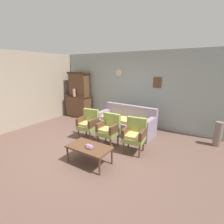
# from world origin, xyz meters

# --- Properties ---
(ground_plane) EXTENTS (7.68, 7.68, 0.00)m
(ground_plane) POSITION_xyz_m (0.00, 0.00, 0.00)
(ground_plane) COLOR brown
(wall_back_with_decor) EXTENTS (6.40, 0.09, 2.70)m
(wall_back_with_decor) POSITION_xyz_m (0.00, 2.63, 1.35)
(wall_back_with_decor) COLOR #939E99
(wall_back_with_decor) RESTS_ON ground
(wall_left_side) EXTENTS (0.06, 5.20, 2.70)m
(wall_left_side) POSITION_xyz_m (-3.23, 0.00, 1.35)
(wall_left_side) COLOR gray
(wall_left_side) RESTS_ON ground
(side_cabinet) EXTENTS (1.16, 0.55, 0.93)m
(side_cabinet) POSITION_xyz_m (-2.48, 2.25, 0.47)
(side_cabinet) COLOR brown
(side_cabinet) RESTS_ON ground
(cabinet_upper_hutch) EXTENTS (0.99, 0.38, 1.03)m
(cabinet_upper_hutch) POSITION_xyz_m (-2.48, 2.33, 1.45)
(cabinet_upper_hutch) COLOR brown
(cabinet_upper_hutch) RESTS_ON side_cabinet
(vase_on_cabinet) EXTENTS (0.12, 0.12, 0.33)m
(vase_on_cabinet) POSITION_xyz_m (-2.53, 2.07, 1.09)
(vase_on_cabinet) COLOR #D5948A
(vase_on_cabinet) RESTS_ON side_cabinet
(floral_couch) EXTENTS (1.94, 0.88, 0.90)m
(floral_couch) POSITION_xyz_m (0.22, 1.66, 0.33)
(floral_couch) COLOR gray
(floral_couch) RESTS_ON ground
(armchair_row_middle) EXTENTS (0.55, 0.53, 0.90)m
(armchair_row_middle) POSITION_xyz_m (-0.57, 0.64, 0.50)
(armchair_row_middle) COLOR #849947
(armchair_row_middle) RESTS_ON ground
(armchair_by_doorway) EXTENTS (0.52, 0.49, 0.90)m
(armchair_by_doorway) POSITION_xyz_m (0.23, 0.58, 0.50)
(armchair_by_doorway) COLOR #849947
(armchair_by_doorway) RESTS_ON ground
(armchair_near_couch_end) EXTENTS (0.57, 0.55, 0.90)m
(armchair_near_couch_end) POSITION_xyz_m (1.01, 0.60, 0.50)
(armchair_near_couch_end) COLOR #849947
(armchair_near_couch_end) RESTS_ON ground
(coffee_table) EXTENTS (1.00, 0.56, 0.42)m
(coffee_table) POSITION_xyz_m (0.36, -0.43, 0.38)
(coffee_table) COLOR brown
(coffee_table) RESTS_ON ground
(book_stack_on_table) EXTENTS (0.16, 0.10, 0.07)m
(book_stack_on_table) POSITION_xyz_m (0.43, -0.50, 0.46)
(book_stack_on_table) COLOR gray
(book_stack_on_table) RESTS_ON coffee_table
(floor_vase_by_wall) EXTENTS (0.20, 0.20, 0.70)m
(floor_vase_by_wall) POSITION_xyz_m (2.85, 2.15, 0.35)
(floor_vase_by_wall) COLOR slate
(floor_vase_by_wall) RESTS_ON ground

